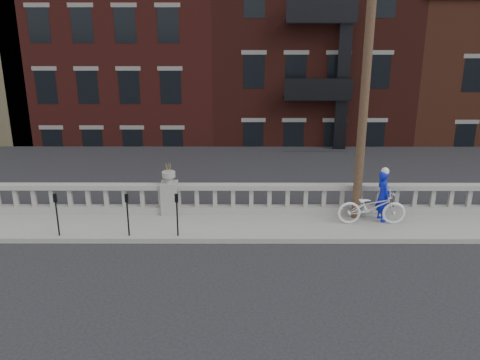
% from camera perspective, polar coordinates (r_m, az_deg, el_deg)
% --- Properties ---
extents(ground, '(120.00, 120.00, 0.00)m').
position_cam_1_polar(ground, '(14.83, -9.34, -9.90)').
color(ground, black).
rests_on(ground, ground).
extents(sidewalk, '(32.00, 2.20, 0.15)m').
position_cam_1_polar(sidewalk, '(17.45, -7.82, -4.93)').
color(sidewalk, gray).
rests_on(sidewalk, ground).
extents(balustrade, '(28.00, 0.34, 1.03)m').
position_cam_1_polar(balustrade, '(18.10, -7.50, -2.07)').
color(balustrade, gray).
rests_on(balustrade, sidewalk).
extents(planter_pedestal, '(0.55, 0.55, 1.76)m').
position_cam_1_polar(planter_pedestal, '(18.04, -7.53, -1.51)').
color(planter_pedestal, gray).
rests_on(planter_pedestal, sidewalk).
extents(lower_level, '(80.00, 44.00, 20.80)m').
position_cam_1_polar(lower_level, '(36.16, -2.84, 11.89)').
color(lower_level, '#605E59').
rests_on(lower_level, ground).
extents(utility_pole, '(1.60, 0.28, 10.00)m').
position_cam_1_polar(utility_pole, '(16.93, 13.41, 12.18)').
color(utility_pole, '#422D1E').
rests_on(utility_pole, sidewalk).
extents(parking_meter_b, '(0.10, 0.09, 1.36)m').
position_cam_1_polar(parking_meter_b, '(17.08, -18.99, -3.03)').
color(parking_meter_b, black).
rests_on(parking_meter_b, sidewalk).
extents(parking_meter_c, '(0.10, 0.09, 1.36)m').
position_cam_1_polar(parking_meter_c, '(16.50, -11.93, -3.15)').
color(parking_meter_c, black).
rests_on(parking_meter_c, sidewalk).
extents(parking_meter_d, '(0.10, 0.09, 1.36)m').
position_cam_1_polar(parking_meter_d, '(16.26, -6.74, -3.20)').
color(parking_meter_d, black).
rests_on(parking_meter_d, sidewalk).
extents(bicycle, '(2.17, 0.77, 1.14)m').
position_cam_1_polar(bicycle, '(17.63, 13.89, -2.80)').
color(bicycle, silver).
rests_on(bicycle, sidewalk).
extents(cyclist, '(0.53, 0.69, 1.70)m').
position_cam_1_polar(cyclist, '(17.88, 15.00, -1.63)').
color(cyclist, '#0C19C2').
rests_on(cyclist, sidewalk).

